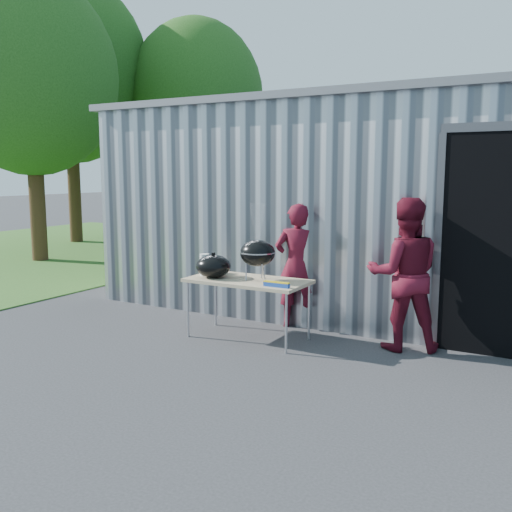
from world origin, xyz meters
The scene contains 14 objects.
ground centered at (0.00, 0.00, 0.00)m, with size 80.00×80.00×0.00m, color #2E2E31.
building centered at (0.92, 4.59, 1.54)m, with size 8.20×6.20×3.10m.
grass_patch centered at (-9.00, 6.00, 0.01)m, with size 10.00×12.00×0.02m, color #2D591E.
tree_left centered at (-7.50, 4.00, 4.20)m, with size 3.89×3.89×6.45m.
tree_mid centered at (-9.50, 7.00, 4.92)m, with size 4.55×4.55×7.55m.
tree_far centered at (-6.50, 9.00, 4.21)m, with size 3.91×3.91×6.47m.
folding_table centered at (-0.05, 0.94, 0.71)m, with size 1.50×0.75×0.75m.
kettle_grill centered at (0.08, 0.94, 1.17)m, with size 0.44×0.44×0.94m.
grill_lid centered at (-0.50, 0.84, 0.89)m, with size 0.44×0.44×0.32m.
paper_towels centered at (-0.66, 0.89, 0.89)m, with size 0.12×0.12×0.28m, color white.
white_tub centered at (-0.60, 1.11, 0.80)m, with size 0.20×0.15×0.10m, color white.
foil_box centered at (0.47, 0.69, 0.78)m, with size 0.32×0.05×0.06m.
person_cook centered at (0.24, 1.74, 0.83)m, with size 0.61×0.40×1.66m, color #5B0F1F.
person_bystander centered at (1.74, 1.47, 0.89)m, with size 0.86×0.67×1.78m, color #5B0F1F.
Camera 1 is at (3.44, -5.04, 2.06)m, focal length 40.00 mm.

